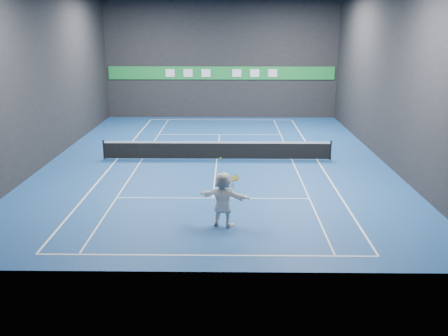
{
  "coord_description": "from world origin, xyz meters",
  "views": [
    {
      "loc": [
        0.76,
        -26.44,
        7.09
      ],
      "look_at": [
        0.49,
        -6.96,
        1.5
      ],
      "focal_mm": 40.0,
      "sensor_mm": 36.0,
      "label": 1
    }
  ],
  "objects_px": {
    "tennis_net": "(217,150)",
    "tennis_racket": "(233,180)",
    "player": "(223,199)",
    "tennis_ball": "(221,158)"
  },
  "relations": [
    {
      "from": "player",
      "to": "tennis_racket",
      "type": "xyz_separation_m",
      "value": [
        0.37,
        0.05,
        0.72
      ]
    },
    {
      "from": "player",
      "to": "tennis_ball",
      "type": "relative_size",
      "value": 27.82
    },
    {
      "from": "player",
      "to": "tennis_racket",
      "type": "bearing_deg",
      "value": -155.86
    },
    {
      "from": "tennis_racket",
      "to": "tennis_ball",
      "type": "bearing_deg",
      "value": 157.07
    },
    {
      "from": "player",
      "to": "tennis_racket",
      "type": "relative_size",
      "value": 3.41
    },
    {
      "from": "player",
      "to": "tennis_net",
      "type": "xyz_separation_m",
      "value": [
        -0.49,
        9.42,
        -0.49
      ]
    },
    {
      "from": "tennis_net",
      "to": "tennis_racket",
      "type": "height_order",
      "value": "tennis_racket"
    },
    {
      "from": "player",
      "to": "tennis_net",
      "type": "height_order",
      "value": "player"
    },
    {
      "from": "player",
      "to": "tennis_ball",
      "type": "xyz_separation_m",
      "value": [
        -0.09,
        0.24,
        1.47
      ]
    },
    {
      "from": "tennis_ball",
      "to": "tennis_racket",
      "type": "height_order",
      "value": "tennis_ball"
    }
  ]
}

